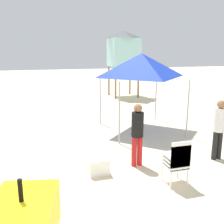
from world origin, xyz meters
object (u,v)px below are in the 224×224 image
object	(u,v)px
stacked_plastic_chairs	(178,159)
popup_canopy	(141,65)
lifeguard_tower	(123,49)
lifeguard_near_right	(137,131)
cooler_box	(98,167)
lifeguard_near_left	(219,126)

from	to	relation	value
stacked_plastic_chairs	popup_canopy	bearing A→B (deg)	78.61
stacked_plastic_chairs	lifeguard_tower	xyz separation A→B (m)	(2.73, 11.73, 2.50)
stacked_plastic_chairs	lifeguard_tower	size ratio (longest dim) A/B	0.26
stacked_plastic_chairs	lifeguard_near_right	size ratio (longest dim) A/B	0.65
stacked_plastic_chairs	popup_canopy	xyz separation A→B (m)	(0.86, 4.27, 1.86)
popup_canopy	cooler_box	xyz separation A→B (m)	(-2.46, -3.21, -2.31)
stacked_plastic_chairs	popup_canopy	world-z (taller)	popup_canopy
popup_canopy	cooler_box	size ratio (longest dim) A/B	5.96
popup_canopy	cooler_box	bearing A→B (deg)	-127.46
stacked_plastic_chairs	popup_canopy	distance (m)	4.73
cooler_box	stacked_plastic_chairs	bearing A→B (deg)	-33.53
lifeguard_near_right	cooler_box	size ratio (longest dim) A/B	3.46
lifeguard_near_right	popup_canopy	world-z (taller)	popup_canopy
lifeguard_near_right	popup_canopy	distance (m)	3.63
stacked_plastic_chairs	lifeguard_near_left	distance (m)	2.16
lifeguard_near_right	lifeguard_near_left	bearing A→B (deg)	-6.10
popup_canopy	cooler_box	distance (m)	4.65
stacked_plastic_chairs	lifeguard_near_right	world-z (taller)	lifeguard_near_right
lifeguard_near_left	lifeguard_near_right	size ratio (longest dim) A/B	1.01
stacked_plastic_chairs	lifeguard_near_left	xyz separation A→B (m)	(1.87, 1.01, 0.34)
popup_canopy	lifeguard_tower	world-z (taller)	lifeguard_tower
stacked_plastic_chairs	cooler_box	world-z (taller)	stacked_plastic_chairs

